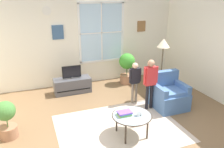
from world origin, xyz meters
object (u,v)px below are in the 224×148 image
object	(u,v)px
potted_plant_by_window	(127,66)
floor_lamp	(163,49)
coffee_table	(132,116)
person_black_shirt	(135,78)
person_red_shirt	(150,79)
tv_stand	(72,85)
potted_plant_corner	(6,118)
television	(72,72)
armchair	(169,95)
cup	(139,113)
remote_near_books	(140,114)
book_stack	(125,113)

from	to	relation	value
potted_plant_by_window	floor_lamp	bearing A→B (deg)	-73.53
coffee_table	person_black_shirt	xyz separation A→B (m)	(0.68, 1.27, 0.26)
person_red_shirt	tv_stand	bearing A→B (deg)	133.53
person_black_shirt	potted_plant_corner	size ratio (longest dim) A/B	1.40
television	coffee_table	world-z (taller)	television
armchair	potted_plant_by_window	world-z (taller)	potted_plant_by_window
cup	remote_near_books	xyz separation A→B (m)	(0.05, 0.03, -0.04)
potted_plant_by_window	floor_lamp	distance (m)	1.59
coffee_table	book_stack	world-z (taller)	book_stack
person_red_shirt	potted_plant_corner	world-z (taller)	person_red_shirt
television	potted_plant_corner	xyz separation A→B (m)	(-1.61, -1.71, -0.19)
cup	floor_lamp	xyz separation A→B (m)	(1.34, 1.35, 0.86)
book_stack	remote_near_books	distance (m)	0.31
tv_stand	person_black_shirt	world-z (taller)	person_black_shirt
person_red_shirt	person_black_shirt	world-z (taller)	person_red_shirt
tv_stand	person_black_shirt	distance (m)	1.88
remote_near_books	person_black_shirt	xyz separation A→B (m)	(0.51, 1.30, 0.22)
cup	potted_plant_corner	bearing A→B (deg)	160.81
cup	potted_plant_corner	world-z (taller)	potted_plant_corner
tv_stand	book_stack	xyz separation A→B (m)	(0.54, -2.44, 0.28)
cup	potted_plant_by_window	size ratio (longest dim) A/B	0.11
television	armchair	distance (m)	2.69
tv_stand	television	size ratio (longest dim) A/B	1.96
remote_near_books	person_red_shirt	bearing A→B (deg)	51.31
armchair	potted_plant_corner	bearing A→B (deg)	179.68
armchair	coffee_table	world-z (taller)	armchair
person_red_shirt	potted_plant_by_window	distance (m)	1.77
armchair	coffee_table	bearing A→B (deg)	-150.86
book_stack	potted_plant_by_window	bearing A→B (deg)	64.86
potted_plant_by_window	potted_plant_corner	world-z (taller)	potted_plant_by_window
book_stack	potted_plant_by_window	size ratio (longest dim) A/B	0.28
armchair	floor_lamp	distance (m)	1.16
person_red_shirt	potted_plant_by_window	world-z (taller)	person_red_shirt
person_black_shirt	potted_plant_by_window	size ratio (longest dim) A/B	1.13
potted_plant_corner	coffee_table	bearing A→B (deg)	-18.79
television	potted_plant_by_window	distance (m)	1.74
cup	floor_lamp	bearing A→B (deg)	45.20
book_stack	potted_plant_corner	world-z (taller)	potted_plant_corner
television	armchair	xyz separation A→B (m)	(2.04, -1.73, -0.29)
armchair	person_black_shirt	xyz separation A→B (m)	(-0.68, 0.51, 0.35)
book_stack	person_red_shirt	distance (m)	1.33
floor_lamp	armchair	bearing A→B (deg)	-99.77
armchair	coffee_table	size ratio (longest dim) A/B	1.10
book_stack	cup	distance (m)	0.27
coffee_table	person_black_shirt	bearing A→B (deg)	61.99
cup	person_red_shirt	distance (m)	1.22
book_stack	cup	size ratio (longest dim) A/B	2.60
remote_near_books	potted_plant_by_window	bearing A→B (deg)	71.11
potted_plant_corner	armchair	bearing A→B (deg)	-0.32
cup	person_black_shirt	bearing A→B (deg)	67.12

